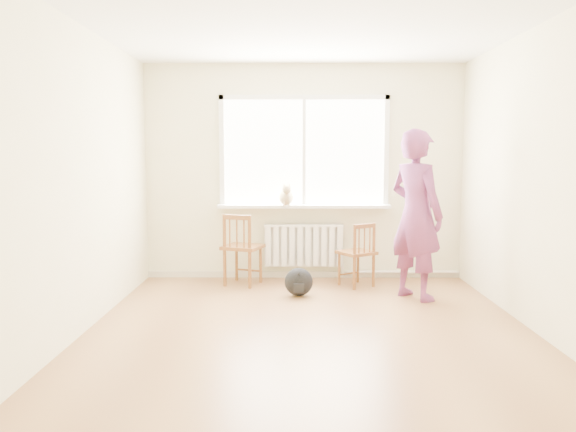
{
  "coord_description": "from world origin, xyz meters",
  "views": [
    {
      "loc": [
        -0.17,
        -4.86,
        1.56
      ],
      "look_at": [
        -0.2,
        1.2,
        0.91
      ],
      "focal_mm": 35.0,
      "sensor_mm": 36.0,
      "label": 1
    }
  ],
  "objects_px": {
    "cat": "(286,196)",
    "backpack": "(299,282)",
    "chair_left": "(241,249)",
    "chair_right": "(359,255)",
    "person": "(416,215)"
  },
  "relations": [
    {
      "from": "chair_right",
      "to": "person",
      "type": "xyz_separation_m",
      "value": [
        0.55,
        -0.53,
        0.53
      ]
    },
    {
      "from": "chair_left",
      "to": "chair_right",
      "type": "height_order",
      "value": "chair_left"
    },
    {
      "from": "cat",
      "to": "backpack",
      "type": "relative_size",
      "value": 1.34
    },
    {
      "from": "person",
      "to": "cat",
      "type": "xyz_separation_m",
      "value": [
        -1.42,
        0.87,
        0.14
      ]
    },
    {
      "from": "cat",
      "to": "backpack",
      "type": "bearing_deg",
      "value": -82.47
    },
    {
      "from": "chair_left",
      "to": "cat",
      "type": "distance_m",
      "value": 0.87
    },
    {
      "from": "chair_left",
      "to": "chair_right",
      "type": "distance_m",
      "value": 1.41
    },
    {
      "from": "cat",
      "to": "person",
      "type": "bearing_deg",
      "value": -34.5
    },
    {
      "from": "chair_left",
      "to": "backpack",
      "type": "height_order",
      "value": "chair_left"
    },
    {
      "from": "cat",
      "to": "backpack",
      "type": "distance_m",
      "value": 1.2
    },
    {
      "from": "cat",
      "to": "chair_right",
      "type": "bearing_deg",
      "value": -24.09
    },
    {
      "from": "backpack",
      "to": "chair_right",
      "type": "bearing_deg",
      "value": 31.59
    },
    {
      "from": "person",
      "to": "cat",
      "type": "bearing_deg",
      "value": 22.44
    },
    {
      "from": "chair_left",
      "to": "backpack",
      "type": "bearing_deg",
      "value": 162.93
    },
    {
      "from": "chair_left",
      "to": "person",
      "type": "bearing_deg",
      "value": -177.33
    }
  ]
}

